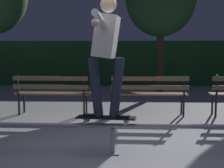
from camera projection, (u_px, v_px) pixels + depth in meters
ground_plane at (112, 156)px, 4.21m from camera, size 90.00×90.00×0.00m
hedge_backdrop at (122, 63)px, 13.86m from camera, size 24.00×1.20×1.84m
grind_rail at (113, 130)px, 4.30m from camera, size 4.07×0.18×0.40m
skateboard at (106, 118)px, 4.29m from camera, size 0.80×0.29×0.09m
skateboarder at (106, 46)px, 4.20m from camera, size 0.63×1.40×1.56m
park_bench_left_center at (52, 90)px, 6.98m from camera, size 1.61×0.46×0.88m
park_bench_right_center at (150, 91)px, 6.89m from camera, size 1.61×0.46×0.88m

